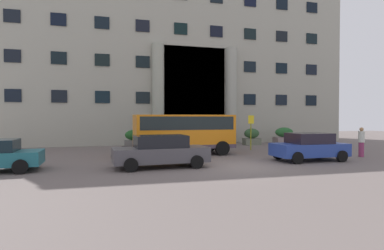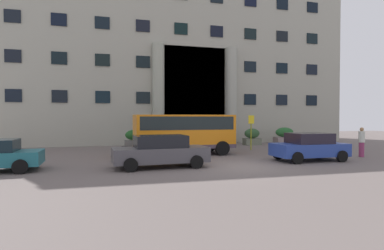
% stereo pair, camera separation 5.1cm
% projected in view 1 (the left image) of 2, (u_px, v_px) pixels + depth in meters
% --- Properties ---
extents(ground_plane, '(80.00, 64.00, 0.12)m').
position_uv_depth(ground_plane, '(241.00, 168.00, 15.11)').
color(ground_plane, '#645956').
extents(office_building_facade, '(33.23, 9.78, 18.50)m').
position_uv_depth(office_building_facade, '(171.00, 50.00, 31.76)').
color(office_building_facade, '#9B9989').
rests_on(office_building_facade, ground_plane).
extents(orange_minibus, '(6.30, 2.73, 2.54)m').
position_uv_depth(orange_minibus, '(184.00, 131.00, 19.98)').
color(orange_minibus, orange).
rests_on(orange_minibus, ground_plane).
extents(bus_stop_sign, '(0.44, 0.08, 2.53)m').
position_uv_depth(bus_stop_sign, '(251.00, 129.00, 22.77)').
color(bus_stop_sign, olive).
rests_on(bus_stop_sign, ground_plane).
extents(hedge_planter_east, '(1.44, 0.94, 1.58)m').
position_uv_depth(hedge_planter_east, '(195.00, 137.00, 25.74)').
color(hedge_planter_east, gray).
rests_on(hedge_planter_east, ground_plane).
extents(hedge_planter_west, '(1.80, 0.94, 1.49)m').
position_uv_depth(hedge_planter_west, '(284.00, 136.00, 27.91)').
color(hedge_planter_west, gray).
rests_on(hedge_planter_west, ground_plane).
extents(hedge_planter_entrance_left, '(1.83, 0.83, 1.47)m').
position_uv_depth(hedge_planter_entrance_left, '(137.00, 139.00, 23.94)').
color(hedge_planter_entrance_left, slate).
rests_on(hedge_planter_entrance_left, ground_plane).
extents(hedge_planter_entrance_right, '(1.43, 0.82, 1.42)m').
position_uv_depth(hedge_planter_entrance_right, '(252.00, 137.00, 27.01)').
color(hedge_planter_entrance_right, '#636956').
rests_on(hedge_planter_entrance_right, ground_plane).
extents(parked_sedan_second, '(4.54, 2.17, 1.52)m').
position_uv_depth(parked_sedan_second, '(161.00, 151.00, 14.81)').
color(parked_sedan_second, '#47454B').
rests_on(parked_sedan_second, ground_plane).
extents(parked_estate_mid, '(3.96, 2.05, 1.52)m').
position_uv_depth(parked_estate_mid, '(309.00, 147.00, 17.10)').
color(parked_estate_mid, '#243E93').
rests_on(parked_estate_mid, ground_plane).
extents(motorcycle_far_end, '(2.01, 0.55, 0.89)m').
position_uv_depth(motorcycle_far_end, '(129.00, 153.00, 16.82)').
color(motorcycle_far_end, black).
rests_on(motorcycle_far_end, ground_plane).
extents(pedestrian_woman_dark_dress, '(0.36, 0.36, 1.78)m').
position_uv_depth(pedestrian_woman_dark_dress, '(361.00, 142.00, 18.79)').
color(pedestrian_woman_dark_dress, '#933561').
rests_on(pedestrian_woman_dark_dress, ground_plane).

